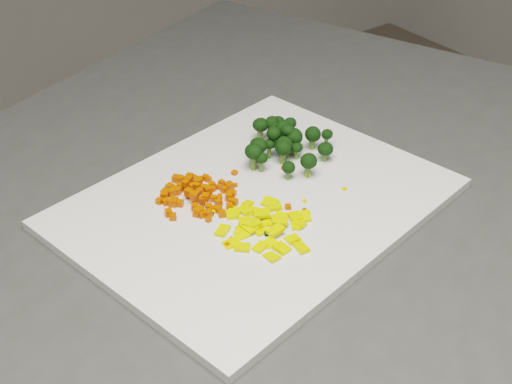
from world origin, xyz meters
TOP-DOWN VIEW (x-y plane):
  - cutting_board at (-0.24, 0.11)m, footprint 0.46×0.38m
  - carrot_pile at (-0.29, 0.15)m, footprint 0.09×0.09m
  - pepper_pile at (-0.26, 0.06)m, footprint 0.10×0.10m
  - broccoli_pile at (-0.15, 0.15)m, footprint 0.11×0.11m
  - carrot_cube_0 at (-0.30, 0.12)m, footprint 0.01×0.01m
  - carrot_cube_1 at (-0.27, 0.15)m, footprint 0.01×0.01m
  - carrot_cube_2 at (-0.29, 0.12)m, footprint 0.01×0.01m
  - carrot_cube_3 at (-0.30, 0.11)m, footprint 0.01×0.01m
  - carrot_cube_4 at (-0.32, 0.17)m, footprint 0.01×0.01m
  - carrot_cube_5 at (-0.33, 0.16)m, footprint 0.01×0.01m
  - carrot_cube_6 at (-0.32, 0.15)m, footprint 0.01×0.01m
  - carrot_cube_7 at (-0.30, 0.18)m, footprint 0.01×0.01m
  - carrot_cube_8 at (-0.30, 0.11)m, footprint 0.01×0.01m
  - carrot_cube_9 at (-0.29, 0.12)m, footprint 0.01×0.01m
  - carrot_cube_10 at (-0.26, 0.17)m, footprint 0.01×0.01m
  - carrot_cube_11 at (-0.31, 0.17)m, footprint 0.01×0.01m
  - carrot_cube_12 at (-0.29, 0.16)m, footprint 0.01×0.01m
  - carrot_cube_13 at (-0.29, 0.17)m, footprint 0.01×0.01m
  - carrot_cube_14 at (-0.28, 0.16)m, footprint 0.01×0.01m
  - carrot_cube_15 at (-0.27, 0.17)m, footprint 0.01×0.01m
  - carrot_cube_16 at (-0.30, 0.14)m, footprint 0.01×0.01m
  - carrot_cube_17 at (-0.28, 0.17)m, footprint 0.01×0.01m
  - carrot_cube_18 at (-0.25, 0.15)m, footprint 0.01×0.01m
  - carrot_cube_19 at (-0.29, 0.14)m, footprint 0.01×0.01m
  - carrot_cube_20 at (-0.26, 0.15)m, footprint 0.01×0.01m
  - carrot_cube_21 at (-0.30, 0.17)m, footprint 0.01×0.01m
  - carrot_cube_22 at (-0.29, 0.16)m, footprint 0.01×0.01m
  - carrot_cube_23 at (-0.27, 0.13)m, footprint 0.01×0.01m
  - carrot_cube_24 at (-0.30, 0.10)m, footprint 0.01×0.01m
  - carrot_cube_25 at (-0.26, 0.15)m, footprint 0.01×0.01m
  - carrot_cube_26 at (-0.30, 0.17)m, footprint 0.01×0.01m
  - carrot_cube_27 at (-0.27, 0.17)m, footprint 0.01×0.01m
  - carrot_cube_28 at (-0.28, 0.14)m, footprint 0.01×0.01m
  - carrot_cube_29 at (-0.33, 0.13)m, footprint 0.01×0.01m
  - carrot_cube_30 at (-0.29, 0.17)m, footprint 0.01×0.01m
  - carrot_cube_31 at (-0.33, 0.14)m, footprint 0.01×0.01m
  - carrot_cube_32 at (-0.29, 0.13)m, footprint 0.01×0.01m
  - carrot_cube_33 at (-0.28, 0.18)m, footprint 0.01×0.01m
  - carrot_cube_34 at (-0.26, 0.11)m, footprint 0.01×0.01m
  - carrot_cube_35 at (-0.31, 0.12)m, footprint 0.01×0.01m
  - carrot_cube_36 at (-0.29, 0.13)m, footprint 0.01×0.01m
  - carrot_cube_37 at (-0.25, 0.13)m, footprint 0.01×0.01m
  - carrot_cube_38 at (-0.31, 0.15)m, footprint 0.01×0.01m
  - carrot_cube_39 at (-0.32, 0.16)m, footprint 0.01×0.01m
  - carrot_cube_40 at (-0.32, 0.17)m, footprint 0.01×0.01m
  - carrot_cube_41 at (-0.29, 0.17)m, footprint 0.01×0.01m
  - carrot_cube_42 at (-0.26, 0.17)m, footprint 0.01×0.01m
  - carrot_cube_43 at (-0.29, 0.19)m, footprint 0.01×0.01m
  - carrot_cube_44 at (-0.28, 0.13)m, footprint 0.01×0.01m
  - carrot_cube_45 at (-0.25, 0.14)m, footprint 0.01×0.01m
  - carrot_cube_46 at (-0.26, 0.12)m, footprint 0.01×0.01m
  - carrot_cube_47 at (-0.29, 0.17)m, footprint 0.01×0.01m
  - carrot_cube_48 at (-0.26, 0.12)m, footprint 0.01×0.01m
  - carrot_cube_49 at (-0.30, 0.13)m, footprint 0.01×0.01m
  - carrot_cube_50 at (-0.26, 0.14)m, footprint 0.01×0.01m
  - carrot_cube_51 at (-0.28, 0.14)m, footprint 0.01×0.01m
  - carrot_cube_52 at (-0.29, 0.12)m, footprint 0.01×0.01m
  - carrot_cube_53 at (-0.26, 0.15)m, footprint 0.01×0.01m
  - carrot_cube_54 at (-0.29, 0.19)m, footprint 0.01×0.01m
  - carrot_cube_55 at (-0.29, 0.17)m, footprint 0.01×0.01m
  - carrot_cube_56 at (-0.31, 0.15)m, footprint 0.01×0.01m
  - carrot_cube_57 at (-0.29, 0.14)m, footprint 0.01×0.01m
  - carrot_cube_58 at (-0.29, 0.17)m, footprint 0.01×0.01m
  - carrot_cube_59 at (-0.28, 0.12)m, footprint 0.01×0.01m
  - carrot_cube_60 at (-0.25, 0.13)m, footprint 0.01×0.01m
  - carrot_cube_61 at (-0.27, 0.13)m, footprint 0.01×0.01m
  - carrot_cube_62 at (-0.26, 0.14)m, footprint 0.01×0.01m
  - carrot_cube_63 at (-0.31, 0.17)m, footprint 0.01×0.01m
  - carrot_cube_64 at (-0.29, 0.16)m, footprint 0.01×0.01m
  - carrot_cube_65 at (-0.29, 0.19)m, footprint 0.01×0.01m
  - carrot_cube_66 at (-0.27, 0.18)m, footprint 0.01×0.01m
  - carrot_cube_67 at (-0.30, 0.12)m, footprint 0.01×0.01m
  - carrot_cube_68 at (-0.28, 0.10)m, footprint 0.01×0.01m
  - carrot_cube_69 at (-0.30, 0.15)m, footprint 0.01×0.01m
  - carrot_cube_70 at (-0.28, 0.15)m, footprint 0.01×0.01m
  - carrot_cube_71 at (-0.29, 0.14)m, footprint 0.01×0.01m
  - carrot_cube_72 at (-0.27, 0.11)m, footprint 0.01×0.01m
  - carrot_cube_73 at (-0.26, 0.14)m, footprint 0.01×0.01m
  - carrot_cube_74 at (-0.27, 0.18)m, footprint 0.01×0.01m
  - carrot_cube_75 at (-0.28, 0.18)m, footprint 0.01×0.01m
  - carrot_cube_76 at (-0.28, 0.11)m, footprint 0.01×0.01m
  - carrot_cube_77 at (-0.27, 0.15)m, footprint 0.01×0.01m
  - pepper_chunk_0 at (-0.28, 0.01)m, footprint 0.01×0.02m
  - pepper_chunk_1 at (-0.22, 0.05)m, footprint 0.02×0.02m
  - pepper_chunk_2 at (-0.27, 0.07)m, footprint 0.02×0.02m
  - pepper_chunk_3 at (-0.27, 0.06)m, footprint 0.02×0.02m
  - pepper_chunk_4 at (-0.29, 0.06)m, footprint 0.01×0.02m
  - pepper_chunk_5 at (-0.25, 0.09)m, footprint 0.02×0.02m
  - pepper_chunk_6 at (-0.22, 0.05)m, footprint 0.02×0.02m
  - pepper_chunk_7 at (-0.25, 0.02)m, footprint 0.02×0.01m
  - pepper_chunk_8 at (-0.30, 0.06)m, footprint 0.02×0.02m
  - pepper_chunk_9 at (-0.25, 0.07)m, footprint 0.02×0.02m
  - pepper_chunk_10 at (-0.24, 0.05)m, footprint 0.02×0.02m
  - pepper_chunk_11 at (-0.26, 0.10)m, footprint 0.02×0.02m
  - pepper_chunk_12 at (-0.25, 0.01)m, footprint 0.01×0.02m
  - pepper_chunk_13 at (-0.23, 0.06)m, footprint 0.02×0.02m
  - pepper_chunk_14 at (-0.30, 0.08)m, footprint 0.02×0.02m
  - pepper_chunk_15 at (-0.28, 0.07)m, footprint 0.01×0.01m
  - pepper_chunk_16 at (-0.26, 0.06)m, footprint 0.02×0.02m
  - pepper_chunk_17 at (-0.23, 0.04)m, footprint 0.01×0.02m
  - pepper_chunk_18 at (-0.25, 0.06)m, footprint 0.02×0.01m
  - pepper_chunk_19 at (-0.23, 0.08)m, footprint 0.02×0.02m
  - pepper_chunk_20 at (-0.27, 0.02)m, footprint 0.02×0.02m
  - pepper_chunk_21 at (-0.27, 0.08)m, footprint 0.02×0.02m
  - pepper_chunk_22 at (-0.30, 0.04)m, footprint 0.02×0.02m
  - pepper_chunk_23 at (-0.27, 0.03)m, footprint 0.02×0.02m
  - pepper_chunk_24 at (-0.25, 0.10)m, footprint 0.01×0.01m
  - pepper_chunk_25 at (-0.27, 0.10)m, footprint 0.02×0.02m
  - pepper_chunk_26 at (-0.26, 0.09)m, footprint 0.01×0.02m
  - pepper_chunk_27 at (-0.28, 0.03)m, footprint 0.02×0.01m
  - pepper_chunk_28 at (-0.25, 0.08)m, footprint 0.01×0.01m
  - pepper_chunk_29 at (-0.23, 0.04)m, footprint 0.02×0.02m
  - pepper_chunk_30 at (-0.28, 0.10)m, footprint 0.02×0.02m
  - pepper_chunk_31 at (-0.26, 0.04)m, footprint 0.02×0.01m
  - pepper_chunk_32 at (-0.27, 0.07)m, footprint 0.01×0.02m
  - pepper_chunk_33 at (-0.28, 0.06)m, footprint 0.01×0.02m
  - pepper_chunk_34 at (-0.27, 0.07)m, footprint 0.02×0.02m
  - pepper_chunk_35 at (-0.27, 0.10)m, footprint 0.01×0.02m
  - pepper_chunk_36 at (-0.23, 0.09)m, footprint 0.02×0.02m
  - broccoli_floret_0 at (-0.16, 0.21)m, footprint 0.03×0.03m
  - broccoli_floret_1 at (-0.17, 0.15)m, footprint 0.03×0.03m
  - broccoli_floret_2 at (-0.16, 0.11)m, footprint 0.03×0.03m
  - broccoli_floret_3 at (-0.11, 0.15)m, footprint 0.03×0.03m
  - broccoli_floret_4 at (-0.14, 0.19)m, footprint 0.02×0.02m
  - broccoli_floret_5 at (-0.13, 0.17)m, footprint 0.02×0.02m
  - broccoli_floret_6 at (-0.10, 0.14)m, footprint 0.02×0.02m
  - broccoli_floret_7 at (-0.13, 0.20)m, footprint 0.03×0.03m
  - broccoli_floret_8 at (-0.12, 0.20)m, footprint 0.02×0.02m
  - broccoli_floret_9 at (-0.16, 0.16)m, footprint 0.03×0.03m
  - broccoli_floret_10 at (-0.16, 0.16)m, footprint 0.03×0.03m
  - broccoli_floret_11 at (-0.14, 0.20)m, footprint 0.03×0.03m
  - broccoli_floret_12 at (-0.20, 0.15)m, footprint 0.02×0.02m
  - broccoli_floret_13 at (-0.20, 0.16)m, footprint 0.03×0.03m
  - broccoli_floret_14 at (-0.18, 0.12)m, footprint 0.02×0.02m
  - broccoli_floret_15 at (-0.19, 0.17)m, footprint 0.03×0.03m
  - broccoli_floret_16 at (-0.12, 0.12)m, footprint 0.03×0.03m
  - broccoli_floret_17 at (-0.15, 0.15)m, footprint 0.02×0.02m
  - broccoli_floret_18 at (-0.16, 0.17)m, footprint 0.02×0.02m
  - broccoli_floret_19 at (-0.14, 0.16)m, footprint 0.03×0.03m
  - broccoli_floret_20 at (-0.15, 0.16)m, footprint 0.02×0.02m
  - broccoli_floret_21 at (-0.14, 0.18)m, footprint 0.03×0.03m
  - broccoli_floret_22 at (-0.17, 0.17)m, footprint 0.02×0.02m
  - stray_bit_0 at (-0.31, 0.06)m, footprint 0.01×0.01m
  - stray_bit_1 at (-0.14, 0.06)m, footprint 0.00×0.00m
  - stray_bit_2 at (-0.16, 0.11)m, footprint 0.01×0.01m
  - stray_bit_3 at (-0.26, 0.05)m, footprint 0.01×0.01m
  - stray_bit_4 at (-0.23, 0.16)m, footprint 0.01×0.01m
  - stray_bit_5 at (-0.22, 0.07)m, footprint 0.01×0.01m
  - stray_bit_6 at (-0.19, 0.17)m, footprint 0.01×0.01m
  - stray_bit_7 at (-0.29, 0.11)m, footprint 0.01×0.01m
  - stray_bit_8 at (-0.20, 0.07)m, footprint 0.00×0.00m
  - stray_bit_9 at (-0.29, 0.11)m, footprint 0.01×0.01m
  - stray_bit_10 at (-0.25, 0.06)m, footprint 0.01×0.01m
  - stray_bit_11 at (-0.21, 0.06)m, footprint 0.00×0.00m
  - stray_bit_12 at (-0.30, 0.06)m, footprint 0.01×0.01m
  - stray_bit_13 at (-0.17, 0.14)m, footprint 0.01×0.01m
  - stray_bit_14 at (-0.24, 0.14)m, footprint 0.01×0.01m

SIDE VIEW (x-z plane):
  - cutting_board at x=-0.24m, z-range 0.90..0.91m
  - stray_bit_11 at x=-0.21m, z-range 0.91..0.91m
  - pepper_chunk_18 at x=-0.25m, z-range 0.91..0.91m
  - pepper_chunk_0 at x=-0.28m, z-range 0.91..0.92m
  - stray_bit_8 at x=-0.20m, z-range 0.91..0.91m
  - pepper_chunk_13 at x=-0.23m, z-range 0.91..0.91m
  - pepper_chunk_5 at x=-0.25m, z-range 0.91..0.91m
  - pepper_chunk_28 at x=-0.25m, z-range 0.91..0.91m
  - pepper_chunk_29 at x=-0.23m, z-range 0.91..0.91m
  - pepper_chunk_3 at x=-0.27m, z-range 0.91..0.92m
  - pepper_chunk_23 at x=-0.27m, z-range 0.91..0.91m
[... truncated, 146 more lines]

